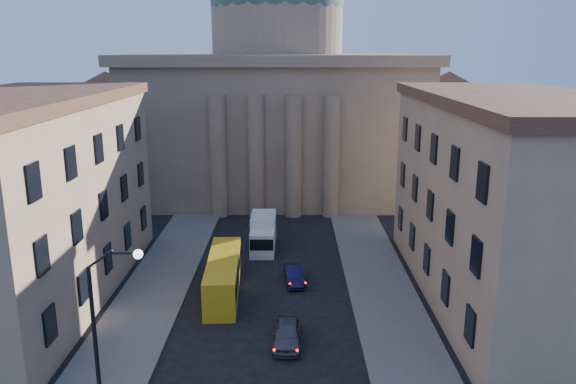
% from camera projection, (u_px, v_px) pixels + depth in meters
% --- Properties ---
extents(sidewalk_left, '(5.00, 60.00, 0.15)m').
position_uv_depth(sidewalk_left, '(137.00, 322.00, 37.04)').
color(sidewalk_left, '#57554F').
rests_on(sidewalk_left, ground).
extents(sidewalk_right, '(5.00, 60.00, 0.15)m').
position_uv_depth(sidewalk_right, '(394.00, 323.00, 36.96)').
color(sidewalk_right, '#57554F').
rests_on(sidewalk_right, ground).
extents(church, '(68.02, 28.76, 36.60)m').
position_uv_depth(church, '(277.00, 96.00, 70.41)').
color(church, '#776149').
rests_on(church, ground).
extents(building_left, '(11.60, 26.60, 14.70)m').
position_uv_depth(building_left, '(23.00, 199.00, 39.15)').
color(building_left, tan).
rests_on(building_left, ground).
extents(building_right, '(11.60, 26.60, 14.70)m').
position_uv_depth(building_right, '(511.00, 200.00, 38.99)').
color(building_right, tan).
rests_on(building_right, ground).
extents(street_lamp, '(2.62, 0.44, 8.83)m').
position_uv_depth(street_lamp, '(105.00, 321.00, 26.06)').
color(street_lamp, black).
rests_on(street_lamp, ground).
extents(car_right_far, '(1.82, 4.24, 1.43)m').
position_uv_depth(car_right_far, '(287.00, 333.00, 34.27)').
color(car_right_far, '#48484D').
rests_on(car_right_far, ground).
extents(car_right_distant, '(1.78, 3.97, 1.26)m').
position_uv_depth(car_right_distant, '(294.00, 275.00, 43.36)').
color(car_right_distant, black).
rests_on(car_right_distant, ground).
extents(city_bus, '(2.69, 9.79, 2.73)m').
position_uv_depth(city_bus, '(224.00, 275.00, 41.29)').
color(city_bus, gold).
rests_on(city_bus, ground).
extents(box_truck, '(2.21, 5.52, 3.03)m').
position_uv_depth(box_truck, '(263.00, 234.00, 50.50)').
color(box_truck, silver).
rests_on(box_truck, ground).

